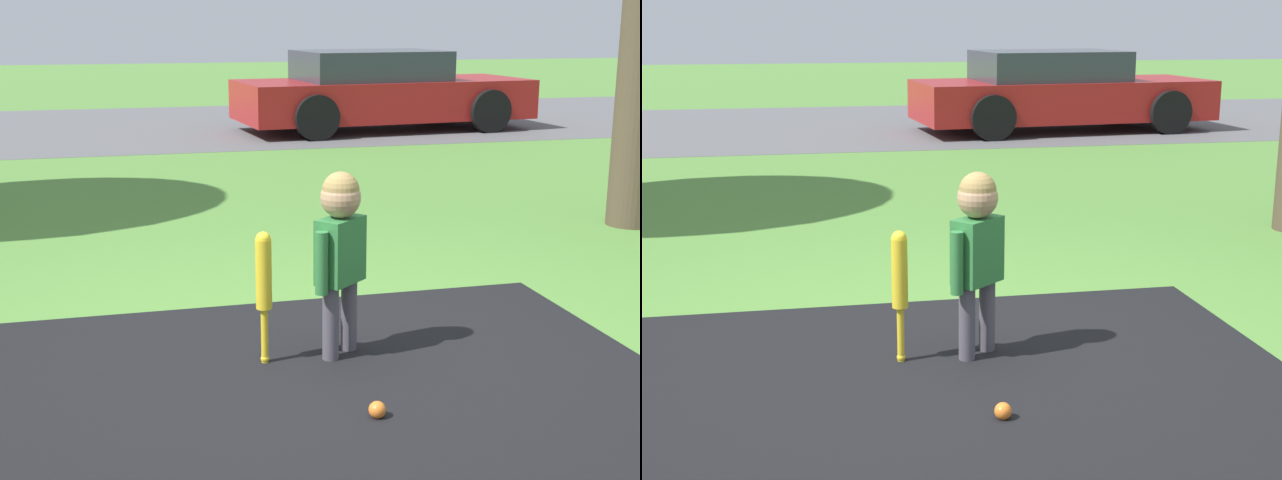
# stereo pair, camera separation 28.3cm
# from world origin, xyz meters

# --- Properties ---
(ground_plane) EXTENTS (60.00, 60.00, 0.00)m
(ground_plane) POSITION_xyz_m (0.00, 0.00, 0.00)
(ground_plane) COLOR #518438
(street_strip) EXTENTS (40.00, 6.00, 0.01)m
(street_strip) POSITION_xyz_m (0.00, 10.15, 0.00)
(street_strip) COLOR #59595B
(street_strip) RESTS_ON ground
(child) EXTENTS (0.31, 0.27, 0.93)m
(child) POSITION_xyz_m (0.04, 0.09, 0.60)
(child) COLOR #4C4751
(child) RESTS_ON ground
(baseball_bat) EXTENTS (0.08, 0.08, 0.66)m
(baseball_bat) POSITION_xyz_m (-0.34, 0.08, 0.43)
(baseball_bat) COLOR yellow
(baseball_bat) RESTS_ON ground
(sports_ball) EXTENTS (0.07, 0.07, 0.07)m
(sports_ball) POSITION_xyz_m (-0.00, -0.65, 0.04)
(sports_ball) COLOR orange
(sports_ball) RESTS_ON ground
(parked_car) EXTENTS (4.46, 2.15, 1.18)m
(parked_car) POSITION_xyz_m (3.12, 8.86, 0.57)
(parked_car) COLOR maroon
(parked_car) RESTS_ON ground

